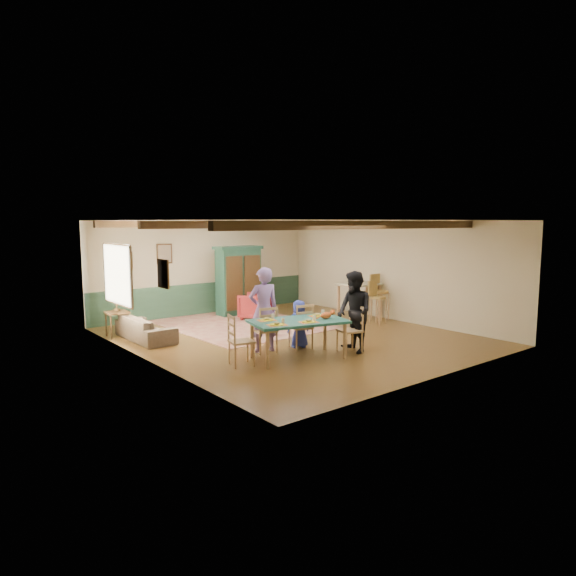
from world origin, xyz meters
TOP-DOWN VIEW (x-y plane):
  - floor at (0.00, 0.00)m, footprint 8.00×8.00m
  - wall_back at (0.00, 4.00)m, footprint 7.00×0.02m
  - wall_left at (-3.50, 0.00)m, footprint 0.02×8.00m
  - wall_right at (3.50, 0.00)m, footprint 0.02×8.00m
  - ceiling at (0.00, 0.00)m, footprint 7.00×8.00m
  - wainscot_back at (0.00, 3.98)m, footprint 6.95×0.03m
  - ceiling_beam_front at (0.00, -2.30)m, footprint 6.95×0.16m
  - ceiling_beam_mid at (0.00, 0.40)m, footprint 6.95×0.16m
  - ceiling_beam_back at (0.00, 3.00)m, footprint 6.95×0.16m
  - window_left at (-3.47, 1.70)m, footprint 0.06×1.60m
  - picture_left_wall at (-3.47, -0.60)m, footprint 0.04×0.42m
  - picture_back_a at (-1.30, 3.97)m, footprint 0.45×0.04m
  - picture_back_b at (-2.40, 3.97)m, footprint 0.38×0.04m
  - dining_table at (-1.13, -1.56)m, footprint 2.02×1.44m
  - dining_chair_far_left at (-1.34, -0.75)m, footprint 0.52×0.54m
  - dining_chair_far_right at (-0.56, -0.95)m, footprint 0.52×0.54m
  - dining_chair_end_left at (-2.26, -1.27)m, footprint 0.54×0.52m
  - dining_chair_end_right at (-0.00, -1.85)m, footprint 0.54×0.52m
  - person_man at (-1.32, -0.67)m, footprint 0.72×0.57m
  - person_woman at (0.10, -1.88)m, footprint 0.82×0.95m
  - person_child at (-0.54, -0.87)m, footprint 0.56×0.44m
  - cat at (-0.62, -1.80)m, footprint 0.39×0.23m
  - place_setting_near_left at (-1.74, -1.67)m, footprint 0.47×0.40m
  - place_setting_near_center at (-1.10, -1.83)m, footprint 0.47×0.40m
  - place_setting_far_left at (-1.61, -1.17)m, footprint 0.47×0.40m
  - place_setting_far_right at (-0.53, -1.45)m, footprint 0.47×0.40m
  - area_rug at (-0.14, 1.95)m, footprint 3.54×4.17m
  - armoire at (0.64, 3.28)m, footprint 1.40×0.57m
  - armchair at (0.58, 2.34)m, footprint 1.08×1.09m
  - sofa at (-2.81, 1.85)m, footprint 0.74×1.86m
  - end_table at (-3.20, 2.55)m, footprint 0.52×0.52m
  - table_lamp at (-3.20, 2.55)m, footprint 0.33×0.33m
  - counter_table at (2.86, 0.62)m, footprint 1.24×0.79m
  - bar_stool_left at (2.70, -0.22)m, footprint 0.46×0.50m
  - bar_stool_right at (3.22, 0.16)m, footprint 0.48×0.52m

SIDE VIEW (x-z plane):
  - floor at x=0.00m, z-range 0.00..0.00m
  - area_rug at x=-0.14m, z-range 0.00..0.01m
  - sofa at x=-2.81m, z-range 0.00..0.54m
  - end_table at x=-3.20m, z-range 0.00..0.60m
  - armchair at x=0.58m, z-range 0.00..0.72m
  - dining_table at x=-1.13m, z-range 0.00..0.76m
  - wainscot_back at x=0.00m, z-range 0.00..0.90m
  - dining_chair_far_left at x=-1.34m, z-range 0.00..0.96m
  - dining_chair_far_right at x=-0.56m, z-range 0.00..0.96m
  - dining_chair_end_left at x=-2.26m, z-range 0.00..0.96m
  - dining_chair_end_right at x=0.00m, z-range 0.00..0.96m
  - counter_table at x=2.86m, z-range 0.00..0.98m
  - person_child at x=-0.54m, z-range 0.00..1.02m
  - bar_stool_left at x=2.70m, z-range 0.00..1.14m
  - bar_stool_right at x=3.22m, z-range 0.00..1.25m
  - place_setting_near_left at x=-1.74m, z-range 0.76..0.87m
  - place_setting_near_center at x=-1.10m, z-range 0.76..0.87m
  - place_setting_far_left at x=-1.61m, z-range 0.76..0.87m
  - place_setting_far_right at x=-0.53m, z-range 0.76..0.87m
  - person_woman at x=0.10m, z-range 0.00..1.68m
  - cat at x=-0.62m, z-range 0.76..0.94m
  - table_lamp at x=-3.20m, z-range 0.60..1.15m
  - person_man at x=-1.32m, z-range 0.00..1.75m
  - armoire at x=0.64m, z-range 0.00..1.98m
  - wall_back at x=0.00m, z-range 0.00..2.70m
  - wall_left at x=-3.50m, z-range 0.00..2.70m
  - wall_right at x=3.50m, z-range 0.00..2.70m
  - window_left at x=-3.47m, z-range 0.90..2.20m
  - picture_back_b at x=-2.40m, z-range 1.41..1.89m
  - picture_left_wall at x=-3.47m, z-range 1.49..2.01m
  - picture_back_a at x=-1.30m, z-range 1.52..2.08m
  - ceiling_beam_front at x=0.00m, z-range 2.53..2.69m
  - ceiling_beam_mid at x=0.00m, z-range 2.53..2.69m
  - ceiling_beam_back at x=0.00m, z-range 2.53..2.69m
  - ceiling at x=0.00m, z-range 2.69..2.71m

